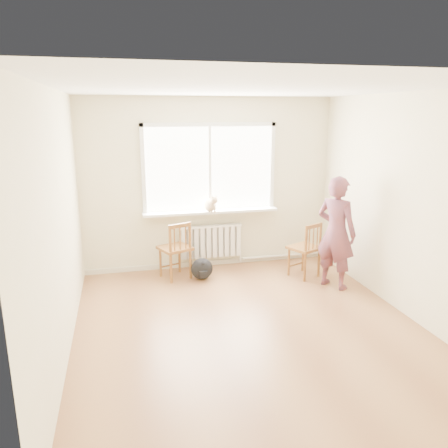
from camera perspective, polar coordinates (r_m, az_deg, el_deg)
floor at (r=5.29m, az=3.29°, el=-13.31°), size 4.50×4.50×0.00m
ceiling at (r=4.70m, az=3.78°, el=17.30°), size 4.50×4.50×0.00m
back_wall at (r=6.96m, az=-1.91°, el=5.20°), size 4.00×0.01×2.70m
window at (r=6.89m, az=-1.89°, el=7.73°), size 2.12×0.05×1.42m
windowsill at (r=6.93m, az=-1.70°, el=1.63°), size 2.15×0.22×0.04m
radiator at (r=7.08m, az=-1.70°, el=-2.21°), size 1.00×0.12×0.55m
heating_pipe at (r=7.56m, az=7.61°, el=-4.11°), size 1.40×0.04×0.04m
baseboard at (r=7.27m, az=-1.80°, el=-5.06°), size 4.00×0.03×0.08m
chair_left at (r=6.61m, az=-6.21°, el=-3.43°), size 0.56×0.55×0.89m
chair_right at (r=6.76m, az=10.76°, el=-3.33°), size 0.56×0.55×0.86m
person at (r=6.37m, az=14.43°, el=-1.11°), size 0.65×0.70×1.62m
cat at (r=6.82m, az=-1.79°, el=2.57°), size 0.26×0.41×0.28m
backpack at (r=6.64m, az=-2.91°, el=-5.85°), size 0.39×0.33×0.33m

